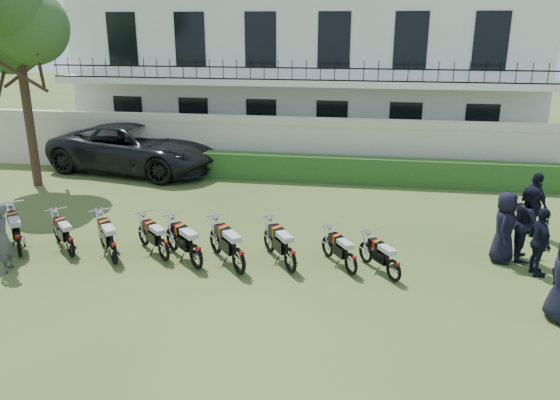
{
  "coord_description": "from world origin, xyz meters",
  "views": [
    {
      "loc": [
        3.05,
        -12.76,
        5.73
      ],
      "look_at": [
        0.74,
        1.25,
        1.13
      ],
      "focal_mm": 35.0,
      "sensor_mm": 36.0,
      "label": 1
    }
  ],
  "objects_px": {
    "officer_3": "(504,227)",
    "suv": "(136,148)",
    "motorcycle_9": "(394,265)",
    "officer_2": "(540,242)",
    "motorcycle_2": "(70,241)",
    "tree_west_near": "(16,19)",
    "motorcycle_3": "(113,246)",
    "motorcycle_1": "(18,239)",
    "officer_4": "(528,223)",
    "inspector": "(2,238)",
    "motorcycle_4": "(163,245)",
    "motorcycle_8": "(351,259)",
    "officer_5": "(534,205)",
    "motorcycle_6": "(239,255)",
    "motorcycle_7": "(290,254)",
    "motorcycle_5": "(196,251)"
  },
  "relations": [
    {
      "from": "motorcycle_3",
      "to": "motorcycle_6",
      "type": "relative_size",
      "value": 0.96
    },
    {
      "from": "officer_2",
      "to": "motorcycle_3",
      "type": "bearing_deg",
      "value": 88.79
    },
    {
      "from": "officer_4",
      "to": "inspector",
      "type": "bearing_deg",
      "value": 112.73
    },
    {
      "from": "motorcycle_4",
      "to": "motorcycle_9",
      "type": "xyz_separation_m",
      "value": [
        5.66,
        -0.23,
        -0.04
      ]
    },
    {
      "from": "motorcycle_9",
      "to": "officer_4",
      "type": "relative_size",
      "value": 0.76
    },
    {
      "from": "motorcycle_9",
      "to": "officer_2",
      "type": "distance_m",
      "value": 3.53
    },
    {
      "from": "tree_west_near",
      "to": "motorcycle_9",
      "type": "height_order",
      "value": "tree_west_near"
    },
    {
      "from": "tree_west_near",
      "to": "motorcycle_4",
      "type": "distance_m",
      "value": 10.63
    },
    {
      "from": "motorcycle_3",
      "to": "officer_3",
      "type": "relative_size",
      "value": 0.9
    },
    {
      "from": "motorcycle_4",
      "to": "officer_4",
      "type": "relative_size",
      "value": 0.72
    },
    {
      "from": "motorcycle_2",
      "to": "inspector",
      "type": "xyz_separation_m",
      "value": [
        -1.14,
        -0.98,
        0.4
      ]
    },
    {
      "from": "officer_2",
      "to": "motorcycle_6",
      "type": "bearing_deg",
      "value": 92.06
    },
    {
      "from": "officer_4",
      "to": "motorcycle_1",
      "type": "bearing_deg",
      "value": 109.19
    },
    {
      "from": "tree_west_near",
      "to": "motorcycle_1",
      "type": "bearing_deg",
      "value": -61.5
    },
    {
      "from": "inspector",
      "to": "motorcycle_1",
      "type": "bearing_deg",
      "value": 178.67
    },
    {
      "from": "motorcycle_1",
      "to": "officer_3",
      "type": "distance_m",
      "value": 12.28
    },
    {
      "from": "motorcycle_3",
      "to": "suv",
      "type": "distance_m",
      "value": 9.29
    },
    {
      "from": "motorcycle_2",
      "to": "motorcycle_4",
      "type": "distance_m",
      "value": 2.45
    },
    {
      "from": "motorcycle_9",
      "to": "officer_3",
      "type": "distance_m",
      "value": 3.23
    },
    {
      "from": "motorcycle_6",
      "to": "motorcycle_9",
      "type": "distance_m",
      "value": 3.63
    },
    {
      "from": "tree_west_near",
      "to": "motorcycle_3",
      "type": "bearing_deg",
      "value": -46.13
    },
    {
      "from": "officer_3",
      "to": "suv",
      "type": "bearing_deg",
      "value": 81.13
    },
    {
      "from": "motorcycle_4",
      "to": "motorcycle_5",
      "type": "bearing_deg",
      "value": -64.32
    },
    {
      "from": "motorcycle_1",
      "to": "motorcycle_9",
      "type": "xyz_separation_m",
      "value": [
        9.42,
        0.11,
        -0.09
      ]
    },
    {
      "from": "officer_5",
      "to": "motorcycle_3",
      "type": "bearing_deg",
      "value": 90.5
    },
    {
      "from": "motorcycle_1",
      "to": "motorcycle_9",
      "type": "bearing_deg",
      "value": -37.62
    },
    {
      "from": "motorcycle_6",
      "to": "motorcycle_8",
      "type": "bearing_deg",
      "value": -29.19
    },
    {
      "from": "officer_4",
      "to": "tree_west_near",
      "type": "bearing_deg",
      "value": 85.86
    },
    {
      "from": "officer_4",
      "to": "officer_5",
      "type": "xyz_separation_m",
      "value": [
        0.6,
        1.73,
        -0.05
      ]
    },
    {
      "from": "motorcycle_6",
      "to": "officer_3",
      "type": "bearing_deg",
      "value": -21.54
    },
    {
      "from": "motorcycle_1",
      "to": "officer_3",
      "type": "height_order",
      "value": "officer_3"
    },
    {
      "from": "motorcycle_9",
      "to": "inspector",
      "type": "relative_size",
      "value": 0.85
    },
    {
      "from": "tree_west_near",
      "to": "motorcycle_3",
      "type": "relative_size",
      "value": 4.84
    },
    {
      "from": "motorcycle_8",
      "to": "motorcycle_1",
      "type": "bearing_deg",
      "value": 149.16
    },
    {
      "from": "motorcycle_7",
      "to": "motorcycle_9",
      "type": "relative_size",
      "value": 1.2
    },
    {
      "from": "motorcycle_4",
      "to": "motorcycle_8",
      "type": "distance_m",
      "value": 4.67
    },
    {
      "from": "inspector",
      "to": "officer_4",
      "type": "xyz_separation_m",
      "value": [
        12.58,
        2.81,
        0.1
      ]
    },
    {
      "from": "motorcycle_9",
      "to": "tree_west_near",
      "type": "bearing_deg",
      "value": 120.54
    },
    {
      "from": "motorcycle_2",
      "to": "suv",
      "type": "height_order",
      "value": "suv"
    },
    {
      "from": "motorcycle_3",
      "to": "motorcycle_9",
      "type": "distance_m",
      "value": 6.82
    },
    {
      "from": "tree_west_near",
      "to": "officer_2",
      "type": "relative_size",
      "value": 4.71
    },
    {
      "from": "tree_west_near",
      "to": "suv",
      "type": "distance_m",
      "value": 6.21
    },
    {
      "from": "motorcycle_6",
      "to": "motorcycle_7",
      "type": "height_order",
      "value": "motorcycle_6"
    },
    {
      "from": "motorcycle_1",
      "to": "suv",
      "type": "relative_size",
      "value": 0.24
    },
    {
      "from": "motorcycle_9",
      "to": "officer_3",
      "type": "height_order",
      "value": "officer_3"
    },
    {
      "from": "tree_west_near",
      "to": "officer_3",
      "type": "distance_m",
      "value": 16.81
    },
    {
      "from": "officer_5",
      "to": "inspector",
      "type": "bearing_deg",
      "value": 90.04
    },
    {
      "from": "officer_4",
      "to": "motorcycle_7",
      "type": "bearing_deg",
      "value": 117.89
    },
    {
      "from": "motorcycle_4",
      "to": "motorcycle_9",
      "type": "relative_size",
      "value": 0.95
    },
    {
      "from": "officer_3",
      "to": "officer_4",
      "type": "bearing_deg",
      "value": -48.38
    }
  ]
}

